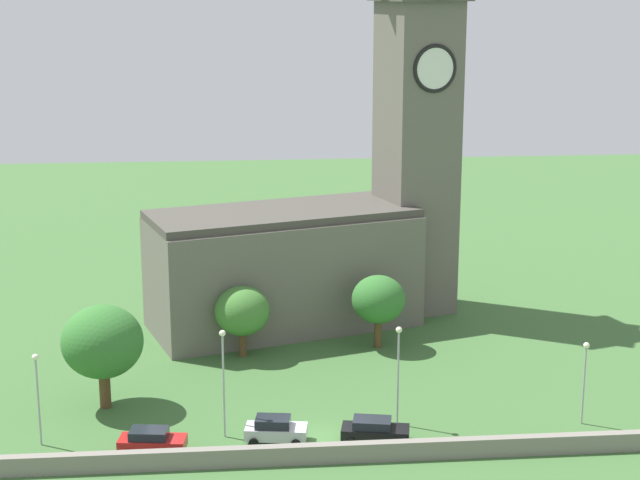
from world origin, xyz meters
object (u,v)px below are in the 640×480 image
Objects in this scene: streetlamp_east_mid at (585,369)px; tree_riverside_east at (242,311)px; car_red at (152,441)px; tree_churchyard at (378,300)px; streetlamp_west_end at (37,384)px; car_silver at (275,430)px; streetlamp_west_mid at (223,367)px; church at (328,224)px; streetlamp_central at (398,360)px; car_black at (374,430)px; tree_riverside_west at (102,342)px.

tree_riverside_east is (-23.50, 15.71, -0.19)m from streetlamp_east_mid.
car_red is at bearing -109.75° from tree_riverside_east.
tree_riverside_east is 0.95× the size of tree_churchyard.
streetlamp_east_mid is (37.29, 0.05, -0.25)m from streetlamp_west_end.
car_silver is at bearing -177.35° from streetlamp_east_mid.
streetlamp_west_mid reaches higher than streetlamp_east_mid.
streetlamp_west_end is 1.07× the size of streetlamp_east_mid.
church is 26.69m from streetlamp_west_mid.
streetlamp_east_mid is (12.95, -1.03, -0.68)m from streetlamp_central.
tree_churchyard is (17.81, 18.74, 3.40)m from car_red.
tree_riverside_east reaches higher than car_red.
streetlamp_central is at bearing -83.91° from church.
car_black is at bearing -5.08° from car_silver.
streetlamp_east_mid is at bearing -10.11° from tree_riverside_west.
car_red is 30.05m from streetlamp_east_mid.
streetlamp_west_mid is at bearing -111.17° from church.
streetlamp_east_mid is (14.94, 1.59, 3.28)m from car_black.
tree_riverside_east is (6.31, 17.58, 3.10)m from car_red.
streetlamp_west_mid is 1.00× the size of tree_riverside_west.
streetlamp_east_mid is (25.01, -0.12, -0.94)m from streetlamp_west_mid.
streetlamp_west_end is 20.95m from tree_riverside_east.
car_black is at bearing -63.69° from tree_riverside_east.
streetlamp_central is at bearing 13.21° from car_silver.
car_silver is at bearing 174.92° from car_black.
car_black is 0.63× the size of streetlamp_west_mid.
car_red is 1.05× the size of car_silver.
car_red is at bearing -133.55° from tree_churchyard.
tree_riverside_west is (3.60, 6.06, 0.65)m from streetlamp_west_end.
car_red is 6.70m from streetlamp_west_mid.
church is 4.50× the size of streetlamp_central.
streetlamp_west_end is 7.08m from tree_riverside_west.
car_silver reaches higher than car_red.
streetlamp_central is at bearing -13.50° from tree_riverside_west.
car_red is at bearing -13.72° from streetlamp_west_end.
tree_riverside_west is at bearing -136.41° from tree_riverside_east.
car_red is at bearing -170.22° from streetlamp_central.
car_red is 18.94m from tree_riverside_east.
car_red is 0.76× the size of tree_riverside_east.
church is at bearing 122.04° from streetlamp_east_mid.
car_black is at bearing -127.20° from streetlamp_central.
tree_riverside_east is 0.78× the size of tree_riverside_west.
streetlamp_west_mid is (4.80, 2.00, 4.23)m from car_red.
tree_churchyard is at bearing 52.14° from streetlamp_west_mid.
car_silver is at bearing -103.39° from church.
car_red is at bearing -176.40° from streetlamp_east_mid.
car_black is at bearing 1.09° from car_red.
car_black is at bearing -22.07° from tree_riverside_west.
car_black is at bearing -173.91° from streetlamp_east_mid.
streetlamp_central reaches higher than car_black.
streetlamp_west_mid is 21.22m from tree_churchyard.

